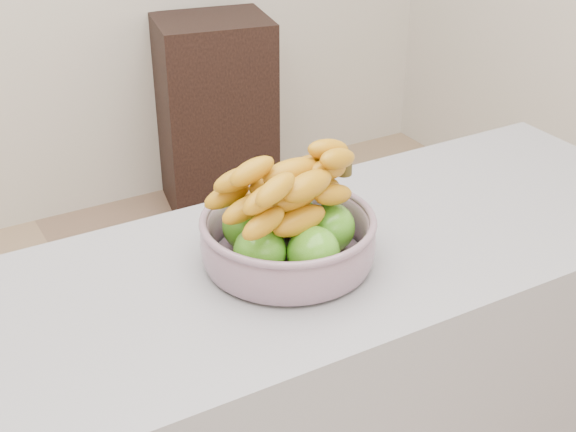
# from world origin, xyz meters

# --- Properties ---
(cabinet) EXTENTS (0.53, 0.46, 0.84)m
(cabinet) POSITION_xyz_m (0.80, 1.78, 0.42)
(cabinet) COLOR black
(cabinet) RESTS_ON ground
(fruit_bowl) EXTENTS (0.34, 0.34, 0.21)m
(fruit_bowl) POSITION_xyz_m (0.10, -0.09, 0.97)
(fruit_bowl) COLOR #8897A3
(fruit_bowl) RESTS_ON counter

